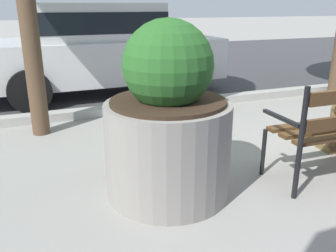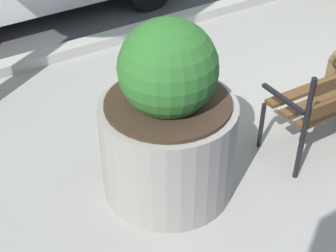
# 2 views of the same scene
# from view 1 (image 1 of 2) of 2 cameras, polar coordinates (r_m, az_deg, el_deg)

# --- Properties ---
(street_surface) EXTENTS (60.00, 9.00, 0.01)m
(street_surface) POSITION_cam_1_polar(r_m,az_deg,el_deg) (10.21, -3.39, 10.14)
(street_surface) COLOR #424244
(street_surface) RESTS_ON ground
(curb_stone) EXTENTS (60.00, 0.20, 0.12)m
(curb_stone) POSITION_cam_1_polar(r_m,az_deg,el_deg) (6.07, 10.26, 4.44)
(curb_stone) COLOR #B2AFA8
(curb_stone) RESTS_ON ground
(concrete_planter) EXTENTS (1.03, 1.03, 1.45)m
(concrete_planter) POSITION_cam_1_polar(r_m,az_deg,el_deg) (2.89, 0.00, 0.12)
(concrete_planter) COLOR gray
(concrete_planter) RESTS_ON ground
(parked_car_white) EXTENTS (4.13, 1.97, 1.56)m
(parked_car_white) POSITION_cam_1_polar(r_m,az_deg,el_deg) (6.60, -10.69, 12.45)
(parked_car_white) COLOR silver
(parked_car_white) RESTS_ON ground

